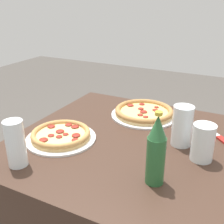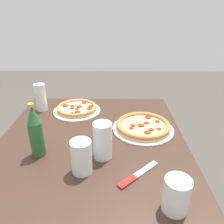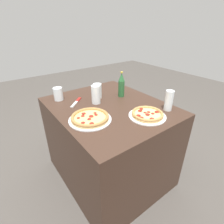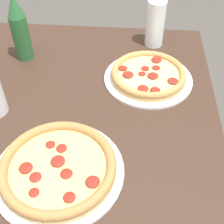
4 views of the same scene
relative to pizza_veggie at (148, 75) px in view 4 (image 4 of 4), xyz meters
name	(u,v)px [view 4 (image 4 of 4)]	position (x,y,z in m)	size (l,w,h in m)	color
ground_plane	(65,221)	(0.32, 0.11, -0.77)	(8.00, 8.00, 0.00)	#4C4742
table	(55,174)	(0.32, 0.11, -0.40)	(1.02, 0.86, 0.76)	#3D281E
pizza_veggie	(148,75)	(0.00, 0.00, 0.00)	(0.27, 0.27, 0.04)	white
pizza_salami	(58,168)	(0.20, 0.36, 0.00)	(0.30, 0.30, 0.04)	silver
glass_iced_tea	(155,26)	(-0.02, -0.21, 0.05)	(0.06, 0.06, 0.16)	white
beer_bottle	(19,28)	(0.41, -0.09, 0.09)	(0.06, 0.06, 0.23)	#286033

